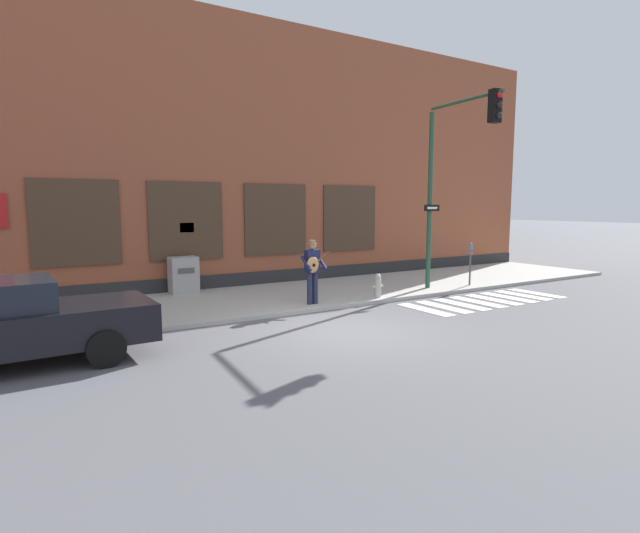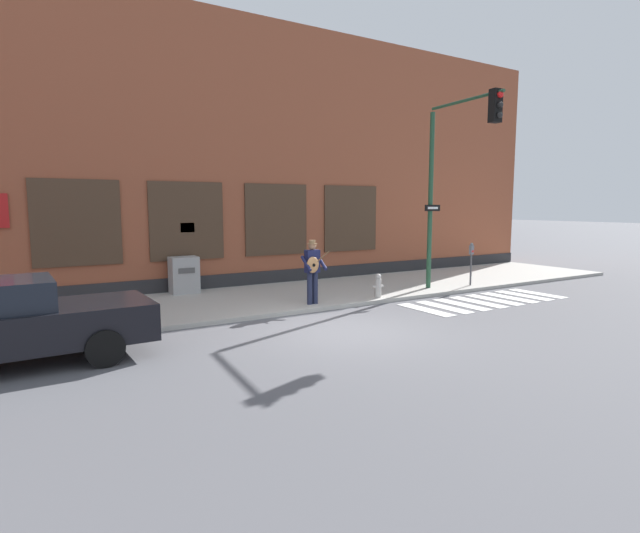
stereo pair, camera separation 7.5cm
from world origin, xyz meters
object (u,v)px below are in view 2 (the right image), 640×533
(busker, at_px, (313,268))
(parking_meter, at_px, (471,257))
(traffic_light, at_px, (454,163))
(utility_box, at_px, (184,275))
(red_car, at_px, (8,323))
(fire_hydrant, at_px, (378,286))

(busker, xyz_separation_m, parking_meter, (6.22, 0.04, -0.05))
(traffic_light, xyz_separation_m, utility_box, (-7.05, 4.17, -3.38))
(red_car, relative_size, utility_box, 4.14)
(traffic_light, xyz_separation_m, fire_hydrant, (-2.42, 0.50, -3.60))
(red_car, xyz_separation_m, traffic_light, (11.58, 0.94, 3.29))
(busker, bearing_deg, red_car, -167.43)
(red_car, xyz_separation_m, busker, (7.02, 1.57, 0.34))
(utility_box, bearing_deg, parking_meter, -21.92)
(traffic_light, height_order, parking_meter, traffic_light)
(busker, bearing_deg, traffic_light, -7.78)
(busker, height_order, parking_meter, busker)
(busker, relative_size, utility_box, 1.56)
(busker, height_order, traffic_light, traffic_light)
(busker, xyz_separation_m, utility_box, (-2.49, 3.54, -0.43))
(fire_hydrant, bearing_deg, busker, 176.63)
(parking_meter, bearing_deg, traffic_light, -158.11)
(fire_hydrant, bearing_deg, red_car, -171.08)
(traffic_light, bearing_deg, fire_hydrant, 168.38)
(red_car, height_order, utility_box, red_car)
(red_car, xyz_separation_m, fire_hydrant, (9.16, 1.44, -0.31))
(busker, relative_size, traffic_light, 0.30)
(utility_box, bearing_deg, red_car, -131.58)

